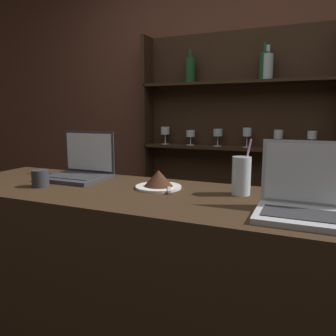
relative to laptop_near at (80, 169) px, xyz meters
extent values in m
cube|color=black|center=(0.56, -0.13, -0.54)|extent=(2.16, 0.57, 0.99)
cube|color=brown|center=(0.56, 1.28, 0.31)|extent=(7.00, 0.06, 2.70)
cube|color=#332114|center=(-0.21, 1.16, -0.08)|extent=(0.03, 0.18, 1.91)
cube|color=#332114|center=(1.20, 1.16, -0.08)|extent=(0.03, 0.18, 1.91)
cube|color=#332114|center=(0.49, 1.24, -0.08)|extent=(1.43, 0.02, 1.91)
cube|color=#332114|center=(0.49, 1.16, -0.47)|extent=(1.39, 0.18, 0.02)
cube|color=#332114|center=(0.49, 1.16, 0.01)|extent=(1.39, 0.18, 0.02)
cube|color=#332114|center=(0.49, 1.16, 0.49)|extent=(1.39, 0.18, 0.02)
cylinder|color=silver|center=(-0.05, 1.16, 0.02)|extent=(0.06, 0.06, 0.01)
cylinder|color=silver|center=(-0.05, 1.16, 0.06)|extent=(0.01, 0.01, 0.07)
cylinder|color=silver|center=(-0.05, 1.16, 0.13)|extent=(0.07, 0.07, 0.06)
cylinder|color=silver|center=(0.17, 1.16, 0.02)|extent=(0.06, 0.06, 0.01)
cylinder|color=silver|center=(0.17, 1.16, 0.06)|extent=(0.01, 0.01, 0.06)
cylinder|color=silver|center=(0.17, 1.16, 0.11)|extent=(0.07, 0.07, 0.05)
cylinder|color=silver|center=(0.39, 1.16, 0.02)|extent=(0.06, 0.06, 0.01)
cylinder|color=silver|center=(0.39, 1.16, 0.06)|extent=(0.01, 0.01, 0.07)
cylinder|color=silver|center=(0.39, 1.16, 0.13)|extent=(0.07, 0.07, 0.06)
cylinder|color=silver|center=(0.60, 1.16, 0.02)|extent=(0.06, 0.06, 0.01)
cylinder|color=silver|center=(0.60, 1.16, 0.07)|extent=(0.01, 0.01, 0.08)
cylinder|color=silver|center=(0.60, 1.16, 0.14)|extent=(0.06, 0.06, 0.06)
cylinder|color=silver|center=(0.82, 1.16, 0.02)|extent=(0.06, 0.06, 0.01)
cylinder|color=silver|center=(0.82, 1.16, 0.06)|extent=(0.01, 0.01, 0.06)
cylinder|color=silver|center=(0.82, 1.16, 0.12)|extent=(0.06, 0.06, 0.06)
cylinder|color=silver|center=(1.04, 1.16, 0.02)|extent=(0.06, 0.06, 0.01)
cylinder|color=silver|center=(1.04, 1.16, 0.06)|extent=(0.01, 0.01, 0.07)
cylinder|color=silver|center=(1.04, 1.16, 0.12)|extent=(0.06, 0.06, 0.06)
cylinder|color=#1E4C23|center=(0.16, 1.16, 0.59)|extent=(0.07, 0.07, 0.19)
cylinder|color=#1E4C23|center=(0.16, 1.16, 0.72)|extent=(0.03, 0.03, 0.06)
cylinder|color=#1E4C23|center=(0.70, 1.16, 0.59)|extent=(0.07, 0.07, 0.19)
cylinder|color=#1E4C23|center=(0.70, 1.16, 0.72)|extent=(0.02, 0.02, 0.06)
cylinder|color=#B2C1C6|center=(0.73, 1.16, 0.59)|extent=(0.08, 0.08, 0.18)
cylinder|color=#B2C1C6|center=(0.73, 1.16, 0.70)|extent=(0.03, 0.03, 0.06)
cube|color=#333338|center=(0.00, -0.04, -0.04)|extent=(0.29, 0.24, 0.02)
cube|color=#28282B|center=(0.00, -0.05, -0.03)|extent=(0.25, 0.13, 0.00)
cube|color=#333338|center=(0.00, 0.08, 0.07)|extent=(0.29, 0.00, 0.21)
cube|color=silver|center=(0.00, 0.08, 0.07)|extent=(0.27, 0.01, 0.19)
cube|color=#ADADB2|center=(1.03, -0.25, -0.04)|extent=(0.30, 0.23, 0.02)
cube|color=#28282B|center=(1.03, -0.27, -0.03)|extent=(0.25, 0.12, 0.00)
cube|color=#ADADB2|center=(1.03, -0.14, 0.08)|extent=(0.30, 0.00, 0.21)
cube|color=silver|center=(1.03, -0.15, 0.08)|extent=(0.27, 0.01, 0.19)
cylinder|color=silver|center=(0.45, -0.05, -0.04)|extent=(0.20, 0.20, 0.01)
cone|color=#381E11|center=(0.45, -0.05, 0.00)|extent=(0.12, 0.12, 0.07)
cube|color=#B7B7BC|center=(0.50, -0.06, -0.03)|extent=(0.08, 0.16, 0.00)
cylinder|color=silver|center=(0.79, -0.02, 0.03)|extent=(0.07, 0.07, 0.15)
cylinder|color=#EA9EC6|center=(0.80, -0.02, 0.06)|extent=(0.05, 0.01, 0.22)
cylinder|color=#2D2D33|center=(-0.03, -0.22, -0.01)|extent=(0.07, 0.07, 0.07)
camera|label=1|loc=(1.02, -1.28, 0.26)|focal=35.00mm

